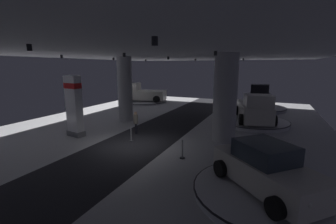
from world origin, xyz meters
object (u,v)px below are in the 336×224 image
(brand_sign_pylon, at_px, (74,105))
(display_platform_far_right, at_px, (253,122))
(visitor_walking_near, at_px, (136,121))
(pickup_truck_far_right, at_px, (254,110))
(display_platform_deep_right, at_px, (258,108))
(pickup_truck_deep_right, at_px, (259,98))
(display_car_near_right, at_px, (266,169))
(column_right, at_px, (225,98))
(display_platform_deep_left, at_px, (145,101))
(column_left, at_px, (125,89))
(pickup_truck_deep_left, at_px, (143,94))
(display_platform_near_right, at_px, (265,192))

(brand_sign_pylon, height_order, display_platform_far_right, brand_sign_pylon)
(visitor_walking_near, bearing_deg, pickup_truck_far_right, 39.39)
(display_platform_deep_right, xyz_separation_m, pickup_truck_deep_right, (-0.00, 0.32, 1.09))
(display_car_near_right, xyz_separation_m, visitor_walking_near, (-8.57, 5.08, -0.18))
(column_right, distance_m, display_platform_deep_right, 12.64)
(display_platform_deep_right, relative_size, display_platform_deep_left, 1.00)
(column_left, xyz_separation_m, pickup_truck_far_right, (10.42, 2.83, -1.49))
(column_right, xyz_separation_m, display_platform_far_right, (1.41, 5.41, -2.57))
(brand_sign_pylon, xyz_separation_m, display_platform_far_right, (10.84, 8.47, -1.95))
(display_platform_deep_left, relative_size, pickup_truck_deep_left, 1.01)
(pickup_truck_far_right, relative_size, visitor_walking_near, 3.55)
(display_platform_deep_right, height_order, visitor_walking_near, visitor_walking_near)
(visitor_walking_near, bearing_deg, column_right, 9.45)
(column_right, xyz_separation_m, pickup_truck_deep_right, (1.45, 12.61, -1.47))
(display_platform_far_right, distance_m, pickup_truck_far_right, 1.12)
(pickup_truck_far_right, relative_size, pickup_truck_deep_left, 1.01)
(pickup_truck_deep_left, bearing_deg, display_car_near_right, -49.33)
(brand_sign_pylon, xyz_separation_m, pickup_truck_deep_right, (10.88, 15.68, -0.85))
(pickup_truck_deep_right, height_order, display_platform_deep_left, pickup_truck_deep_right)
(display_platform_deep_right, relative_size, pickup_truck_deep_right, 1.07)
(display_car_near_right, distance_m, display_platform_deep_left, 23.48)
(column_left, xyz_separation_m, display_platform_deep_right, (10.40, 10.02, -2.56))
(pickup_truck_deep_right, height_order, display_car_near_right, pickup_truck_deep_right)
(display_platform_deep_right, distance_m, pickup_truck_deep_right, 1.14)
(column_right, relative_size, brand_sign_pylon, 1.34)
(display_platform_deep_left, bearing_deg, pickup_truck_deep_right, 2.89)
(display_car_near_right, relative_size, display_platform_deep_left, 0.75)
(pickup_truck_far_right, height_order, display_platform_deep_left, pickup_truck_far_right)
(pickup_truck_far_right, relative_size, pickup_truck_deep_right, 1.06)
(brand_sign_pylon, distance_m, display_platform_deep_left, 15.40)
(display_platform_deep_right, xyz_separation_m, display_car_near_right, (1.19, -18.35, 0.89))
(pickup_truck_deep_right, distance_m, pickup_truck_deep_left, 14.22)
(display_car_near_right, xyz_separation_m, display_platform_deep_left, (-15.07, 17.97, -0.95))
(column_left, xyz_separation_m, column_right, (8.94, -2.27, -0.00))
(column_right, distance_m, display_platform_far_right, 6.15)
(column_left, height_order, visitor_walking_near, column_left)
(pickup_truck_far_right, xyz_separation_m, display_platform_near_right, (1.18, -11.18, -1.08))
(column_left, bearing_deg, display_platform_near_right, -35.73)
(column_left, height_order, display_car_near_right, column_left)
(display_platform_far_right, bearing_deg, visitor_walking_near, -138.91)
(brand_sign_pylon, bearing_deg, pickup_truck_deep_left, 102.54)
(pickup_truck_deep_right, bearing_deg, display_car_near_right, -86.35)
(column_right, relative_size, pickup_truck_deep_left, 0.98)
(brand_sign_pylon, bearing_deg, display_platform_far_right, 38.03)
(pickup_truck_deep_left, bearing_deg, display_platform_deep_right, 1.79)
(display_platform_deep_left, xyz_separation_m, pickup_truck_deep_left, (-0.31, -0.06, 1.03))
(column_left, height_order, pickup_truck_far_right, column_left)
(display_platform_deep_left, xyz_separation_m, visitor_walking_near, (6.50, -12.90, 0.78))
(column_left, xyz_separation_m, display_car_near_right, (11.58, -8.33, -1.67))
(display_platform_deep_right, relative_size, visitor_walking_near, 3.57)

